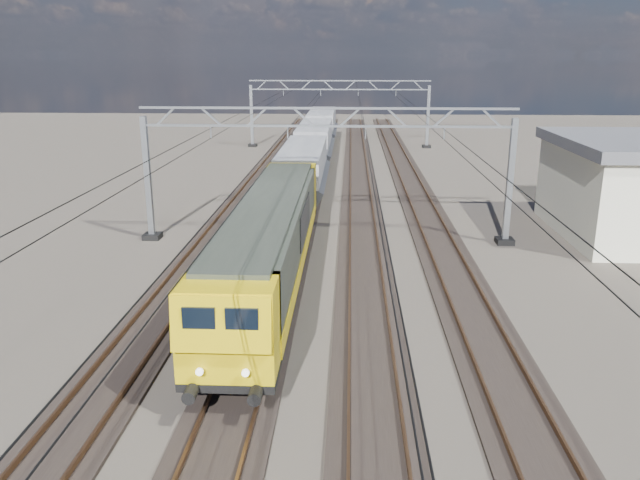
{
  "coord_description": "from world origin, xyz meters",
  "views": [
    {
      "loc": [
        1.22,
        -28.17,
        9.61
      ],
      "look_at": [
        0.05,
        -3.88,
        2.4
      ],
      "focal_mm": 35.0,
      "sensor_mm": 36.0,
      "label": 1
    }
  ],
  "objects_px": {
    "catenary_gantry_mid": "(326,170)",
    "locomotive": "(271,239)",
    "catenary_gantry_far": "(339,111)",
    "hopper_wagon_third": "(322,124)",
    "hopper_wagon_lead": "(303,168)",
    "hopper_wagon_mid": "(315,141)"
  },
  "relations": [
    {
      "from": "catenary_gantry_mid",
      "to": "locomotive",
      "type": "xyz_separation_m",
      "value": [
        -2.0,
        -7.64,
        -1.58
      ]
    },
    {
      "from": "catenary_gantry_mid",
      "to": "catenary_gantry_far",
      "type": "height_order",
      "value": "same"
    },
    {
      "from": "catenary_gantry_mid",
      "to": "hopper_wagon_third",
      "type": "height_order",
      "value": "catenary_gantry_mid"
    },
    {
      "from": "catenary_gantry_mid",
      "to": "hopper_wagon_lead",
      "type": "bearing_deg",
      "value": 101.25
    },
    {
      "from": "hopper_wagon_mid",
      "to": "hopper_wagon_third",
      "type": "distance_m",
      "value": 14.2
    },
    {
      "from": "catenary_gantry_mid",
      "to": "hopper_wagon_lead",
      "type": "distance_m",
      "value": 10.39
    },
    {
      "from": "catenary_gantry_mid",
      "to": "hopper_wagon_lead",
      "type": "xyz_separation_m",
      "value": [
        -2.0,
        10.05,
        -1.67
      ]
    },
    {
      "from": "hopper_wagon_mid",
      "to": "catenary_gantry_far",
      "type": "bearing_deg",
      "value": 80.34
    },
    {
      "from": "catenary_gantry_far",
      "to": "hopper_wagon_mid",
      "type": "height_order",
      "value": "catenary_gantry_far"
    },
    {
      "from": "locomotive",
      "to": "catenary_gantry_mid",
      "type": "bearing_deg",
      "value": 75.33
    },
    {
      "from": "locomotive",
      "to": "hopper_wagon_lead",
      "type": "height_order",
      "value": "locomotive"
    },
    {
      "from": "catenary_gantry_mid",
      "to": "locomotive",
      "type": "distance_m",
      "value": 8.06
    },
    {
      "from": "catenary_gantry_far",
      "to": "hopper_wagon_mid",
      "type": "relative_size",
      "value": 1.53
    },
    {
      "from": "catenary_gantry_far",
      "to": "hopper_wagon_lead",
      "type": "distance_m",
      "value": 26.08
    },
    {
      "from": "locomotive",
      "to": "hopper_wagon_lead",
      "type": "bearing_deg",
      "value": 90.0
    },
    {
      "from": "hopper_wagon_third",
      "to": "catenary_gantry_far",
      "type": "bearing_deg",
      "value": -50.82
    },
    {
      "from": "locomotive",
      "to": "hopper_wagon_third",
      "type": "relative_size",
      "value": 1.62
    },
    {
      "from": "hopper_wagon_lead",
      "to": "hopper_wagon_third",
      "type": "distance_m",
      "value": 28.4
    },
    {
      "from": "catenary_gantry_mid",
      "to": "locomotive",
      "type": "relative_size",
      "value": 0.94
    },
    {
      "from": "catenary_gantry_far",
      "to": "locomotive",
      "type": "relative_size",
      "value": 0.94
    },
    {
      "from": "catenary_gantry_far",
      "to": "hopper_wagon_lead",
      "type": "bearing_deg",
      "value": -94.41
    },
    {
      "from": "catenary_gantry_far",
      "to": "hopper_wagon_lead",
      "type": "relative_size",
      "value": 1.53
    }
  ]
}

